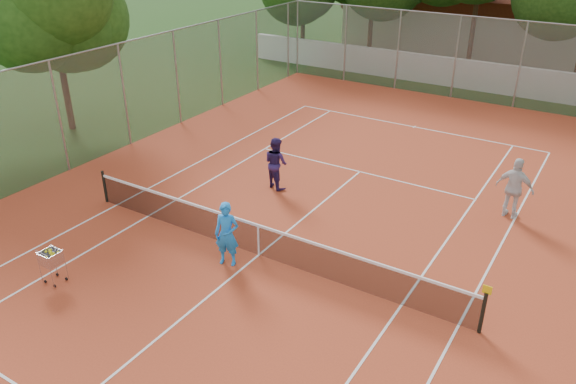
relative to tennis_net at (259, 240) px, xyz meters
The scene contains 11 objects.
ground 0.51m from the tennis_net, ahead, with size 120.00×120.00×0.00m, color #16330E.
court_pad 0.50m from the tennis_net, ahead, with size 18.00×34.00×0.02m, color #B04122.
court_lines 0.49m from the tennis_net, ahead, with size 10.98×23.78×0.01m, color white.
tennis_net is the anchor object (origin of this frame).
perimeter_fence 1.49m from the tennis_net, ahead, with size 18.00×34.00×4.00m, color slate.
boundary_wall 19.00m from the tennis_net, 90.00° to the left, with size 26.00×0.30×1.50m, color white.
clubhouse 29.12m from the tennis_net, 93.95° to the left, with size 16.40×9.00×4.40m, color beige.
player_near 0.97m from the tennis_net, 122.17° to the right, with size 0.65×0.43×1.78m, color #1C87F1.
player_far_left 4.25m from the tennis_net, 116.54° to the left, with size 0.86×0.67×1.77m, color #2B1C54.
player_far_right 7.89m from the tennis_net, 47.71° to the left, with size 1.12×0.47×1.92m, color silver.
ball_hopper 5.22m from the tennis_net, 134.42° to the right, with size 0.47×0.47×0.98m, color silver.
Camera 1 is at (7.46, -10.52, 8.41)m, focal length 35.00 mm.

